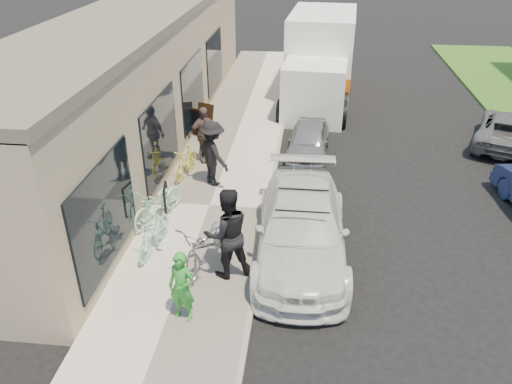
{
  "coord_description": "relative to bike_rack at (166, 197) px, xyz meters",
  "views": [
    {
      "loc": [
        0.47,
        -8.13,
        6.86
      ],
      "look_at": [
        -0.68,
        2.23,
        1.05
      ],
      "focal_mm": 35.0,
      "sensor_mm": 36.0,
      "label": 1
    }
  ],
  "objects": [
    {
      "name": "sandwich_board",
      "position": [
        -0.19,
        5.28,
        0.03
      ],
      "size": [
        0.85,
        0.85,
        1.05
      ],
      "rotation": [
        0.0,
        0.0,
        -0.42
      ],
      "color": "black",
      "rests_on": "sidewalk"
    },
    {
      "name": "tandem_bike",
      "position": [
        1.51,
        -1.99,
        0.09
      ],
      "size": [
        1.59,
        2.42,
        1.2
      ],
      "primitive_type": "imported",
      "rotation": [
        0.0,
        0.0,
        -0.38
      ],
      "color": "#ADADAF",
      "rests_on": "sidewalk"
    },
    {
      "name": "curb",
      "position": [
        2.53,
        0.59,
        -0.6
      ],
      "size": [
        0.12,
        34.0,
        0.13
      ],
      "primitive_type": "cube",
      "color": "gray",
      "rests_on": "ground"
    },
    {
      "name": "sedan_silver",
      "position": [
        3.5,
        4.31,
        -0.13
      ],
      "size": [
        1.46,
        3.2,
        1.07
      ],
      "primitive_type": "imported",
      "rotation": [
        0.0,
        0.0,
        -0.07
      ],
      "color": "gray",
      "rests_on": "ground"
    },
    {
      "name": "cruiser_bike_c",
      "position": [
        -0.02,
        2.24,
        -0.07
      ],
      "size": [
        0.67,
        1.53,
        0.89
      ],
      "primitive_type": "imported",
      "rotation": [
        0.0,
        0.0,
        -0.17
      ],
      "color": "yellow",
      "rests_on": "sidewalk"
    },
    {
      "name": "sedan_white",
      "position": [
        3.43,
        -1.1,
        0.06
      ],
      "size": [
        2.16,
        5.02,
        1.48
      ],
      "rotation": [
        0.0,
        0.0,
        0.03
      ],
      "color": "silver",
      "rests_on": "ground"
    },
    {
      "name": "bike_rack",
      "position": [
        0.0,
        0.0,
        0.0
      ],
      "size": [
        0.16,
        0.59,
        0.85
      ],
      "rotation": [
        0.0,
        0.0,
        0.19
      ],
      "color": "black",
      "rests_on": "sidewalk"
    },
    {
      "name": "cruiser_bike_b",
      "position": [
        -0.13,
        -0.24,
        -0.03
      ],
      "size": [
        1.27,
        1.95,
        0.97
      ],
      "primitive_type": "imported",
      "rotation": [
        0.0,
        0.0,
        -0.37
      ],
      "color": "#9AE6CE",
      "rests_on": "sidewalk"
    },
    {
      "name": "moving_truck",
      "position": [
        3.8,
        10.35,
        0.85
      ],
      "size": [
        3.07,
        7.08,
        3.4
      ],
      "rotation": [
        0.0,
        0.0,
        -0.07
      ],
      "color": "white",
      "rests_on": "ground"
    },
    {
      "name": "sidewalk",
      "position": [
        0.98,
        0.59,
        -0.59
      ],
      "size": [
        3.0,
        34.0,
        0.15
      ],
      "primitive_type": "cube",
      "color": "beige",
      "rests_on": "ground"
    },
    {
      "name": "ground",
      "position": [
        2.98,
        -2.41,
        -0.66
      ],
      "size": [
        120.0,
        120.0,
        0.0
      ],
      "primitive_type": "plane",
      "color": "black",
      "rests_on": "ground"
    },
    {
      "name": "cruiser_bike_a",
      "position": [
        0.13,
        -1.5,
        -0.03
      ],
      "size": [
        0.66,
        1.65,
        0.96
      ],
      "primitive_type": "imported",
      "rotation": [
        0.0,
        0.0,
        -0.13
      ],
      "color": "#9AE6CE",
      "rests_on": "sidewalk"
    },
    {
      "name": "bystander_a",
      "position": [
        0.88,
        1.82,
        0.42
      ],
      "size": [
        1.34,
        1.34,
        1.87
      ],
      "primitive_type": "imported",
      "rotation": [
        0.0,
        0.0,
        2.36
      ],
      "color": "black",
      "rests_on": "sidewalk"
    },
    {
      "name": "storefront",
      "position": [
        -2.26,
        5.58,
        1.46
      ],
      "size": [
        3.6,
        20.0,
        4.22
      ],
      "color": "tan",
      "rests_on": "ground"
    },
    {
      "name": "woman_rider",
      "position": [
        1.3,
        -3.58,
        0.22
      ],
      "size": [
        0.61,
        0.48,
        1.45
      ],
      "primitive_type": "imported",
      "rotation": [
        0.0,
        0.0,
        -0.29
      ],
      "color": "#2E8C2E",
      "rests_on": "sidewalk"
    },
    {
      "name": "man_standing",
      "position": [
        1.93,
        -2.17,
        0.5
      ],
      "size": [
        1.21,
        1.1,
        2.02
      ],
      "primitive_type": "imported",
      "rotation": [
        0.0,
        0.0,
        3.57
      ],
      "color": "black",
      "rests_on": "sidewalk"
    },
    {
      "name": "bystander_b",
      "position": [
        0.32,
        3.26,
        0.36
      ],
      "size": [
        1.07,
        0.95,
        1.74
      ],
      "primitive_type": "imported",
      "rotation": [
        0.0,
        0.0,
        0.63
      ],
      "color": "brown",
      "rests_on": "sidewalk"
    },
    {
      "name": "far_car_gray",
      "position": [
        10.14,
        5.94,
        -0.11
      ],
      "size": [
        3.2,
        4.34,
        1.09
      ],
      "primitive_type": "imported",
      "rotation": [
        0.0,
        0.0,
        2.74
      ],
      "color": "#575A5D",
      "rests_on": "ground"
    }
  ]
}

